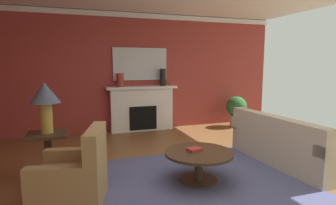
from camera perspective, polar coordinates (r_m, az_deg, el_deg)
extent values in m
plane|color=brown|center=(4.37, 5.00, -15.20)|extent=(9.08, 9.08, 0.00)
cube|color=#9E3833|center=(7.28, -5.80, 6.19)|extent=(7.58, 0.12, 2.99)
cube|color=white|center=(7.30, -5.81, 17.36)|extent=(7.58, 0.08, 0.12)
cube|color=#4C517A|center=(4.27, 6.29, -15.69)|extent=(3.00, 2.62, 0.01)
cube|color=white|center=(7.17, -5.40, -1.47)|extent=(1.60, 0.25, 1.09)
cube|color=black|center=(7.18, -5.35, -3.04)|extent=(0.70, 0.26, 0.60)
cube|color=white|center=(7.07, -5.41, 3.11)|extent=(1.80, 0.35, 0.06)
cube|color=silver|center=(7.19, -5.74, 7.89)|extent=(1.40, 0.04, 0.82)
cube|color=#BCB299|center=(5.33, 23.70, -8.97)|extent=(0.99, 2.14, 0.45)
cube|color=#BCB299|center=(4.99, 21.11, -4.91)|extent=(0.29, 2.11, 0.40)
cube|color=#BCB299|center=(5.99, 17.32, -5.98)|extent=(0.91, 0.24, 0.62)
cube|color=#9E7A4C|center=(3.75, -19.46, -16.03)|extent=(0.97, 0.97, 0.44)
cube|color=#9E7A4C|center=(3.52, -14.70, -9.17)|extent=(0.34, 0.82, 0.51)
cube|color=#9E7A4C|center=(4.01, -18.33, -13.11)|extent=(0.81, 0.32, 0.60)
cube|color=#9E7A4C|center=(3.42, -20.93, -16.99)|extent=(0.81, 0.32, 0.60)
cylinder|color=#3D2D1E|center=(4.12, 6.38, -10.27)|extent=(1.00, 1.00, 0.04)
cylinder|color=#3D2D1E|center=(4.19, 6.33, -13.19)|extent=(0.12, 0.12, 0.41)
cylinder|color=#3D2D1E|center=(4.27, 6.29, -15.57)|extent=(0.56, 0.56, 0.03)
cube|color=#3D2D1E|center=(4.50, -23.61, -6.01)|extent=(0.56, 0.56, 0.04)
cube|color=#3D2D1E|center=(4.60, -23.37, -10.25)|extent=(0.10, 0.10, 0.66)
cube|color=#3D2D1E|center=(4.70, -23.15, -13.85)|extent=(0.45, 0.45, 0.04)
cylinder|color=#B28E38|center=(4.45, -23.79, -2.94)|extent=(0.18, 0.18, 0.45)
cone|color=#4C566B|center=(4.40, -24.06, 1.86)|extent=(0.44, 0.44, 0.30)
cylinder|color=#9E3328|center=(6.92, -9.83, 4.56)|extent=(0.18, 0.18, 0.33)
cylinder|color=black|center=(7.18, -1.09, 5.21)|extent=(0.16, 0.16, 0.44)
cube|color=maroon|center=(4.10, 5.45, -9.65)|extent=(0.23, 0.19, 0.05)
cylinder|color=#BCB29E|center=(7.91, 13.80, -3.69)|extent=(0.32, 0.32, 0.30)
sphere|color=#28602D|center=(7.84, 13.90, -0.81)|extent=(0.56, 0.56, 0.56)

